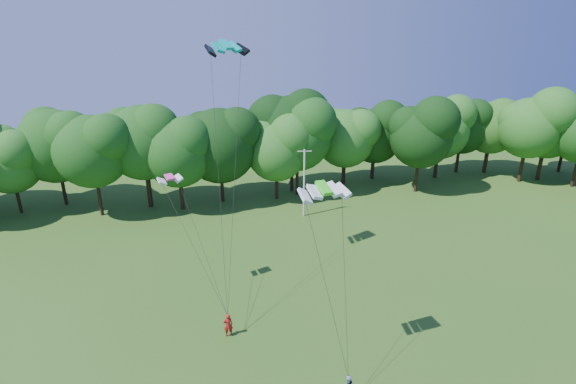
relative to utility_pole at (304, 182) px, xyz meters
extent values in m
cylinder|color=silver|center=(0.00, 0.00, -0.12)|extent=(0.20, 0.20, 7.81)
cube|color=silver|center=(0.00, 0.00, 3.59)|extent=(1.55, 0.33, 0.08)
imported|color=#AF1716|center=(-10.46, -18.60, -3.12)|extent=(0.69, 0.48, 1.81)
cube|color=#05A197|center=(-8.80, -9.56, 15.17)|extent=(3.48, 2.48, 0.72)
cube|color=#39E923|center=(-5.03, -22.70, 8.32)|extent=(2.98, 1.66, 0.48)
cube|color=#F4439C|center=(-13.70, -12.32, 6.04)|extent=(2.01, 1.42, 0.29)
cylinder|color=black|center=(0.49, 7.92, -1.51)|extent=(0.49, 0.49, 5.04)
ellipsoid|color=black|center=(0.49, 7.92, 5.14)|extent=(10.08, 10.08, 10.99)
cylinder|color=#382A16|center=(29.43, 8.82, -2.03)|extent=(0.52, 0.52, 3.99)
ellipsoid|color=#265419|center=(29.43, 8.82, 3.24)|extent=(7.99, 7.99, 8.71)
camera|label=1|loc=(-12.18, -44.84, 17.25)|focal=28.00mm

